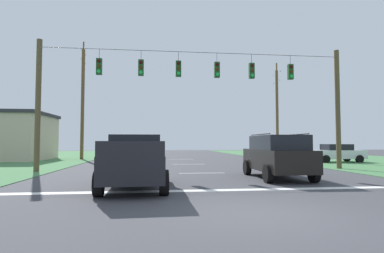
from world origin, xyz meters
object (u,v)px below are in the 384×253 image
Objects in this scene: pickup_truck at (135,161)px; suv_black at (277,155)px; overhead_signal_span at (197,97)px; utility_pole_near_left at (83,101)px; distant_car_crossing_white at (337,153)px; utility_pole_mid_right at (277,111)px.

suv_black reaches higher than pickup_truck.
utility_pole_near_left is (-9.61, 13.03, 1.34)m from overhead_signal_span.
overhead_signal_span is at bearing 63.82° from pickup_truck.
distant_car_crossing_white is (9.49, 10.57, -0.27)m from suv_black.
suv_black is 18.06m from utility_pole_mid_right.
overhead_signal_span is 14.50m from distant_car_crossing_white.
pickup_truck is 0.47× the size of utility_pole_near_left.
utility_pole_near_left is (-6.40, 19.56, 4.75)m from pickup_truck.
utility_pole_mid_right is 19.52m from utility_pole_near_left.
overhead_signal_span is at bearing -154.22° from distant_car_crossing_white.
distant_car_crossing_white is 0.37× the size of utility_pole_near_left.
pickup_truck is at bearing -161.95° from suv_black.
pickup_truck is 6.71m from suv_black.
pickup_truck is at bearing -71.89° from utility_pole_near_left.
overhead_signal_span is 4.21× the size of distant_car_crossing_white.
suv_black is 1.11× the size of distant_car_crossing_white.
suv_black is at bearing -53.85° from utility_pole_near_left.
pickup_truck is 21.12m from utility_pole_near_left.
utility_pole_near_left reaches higher than distant_car_crossing_white.
distant_car_crossing_white is 7.58m from utility_pole_mid_right.
utility_pole_near_left is at bearing 162.74° from distant_car_crossing_white.
distant_car_crossing_white is (12.65, 6.11, -3.59)m from overhead_signal_span.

